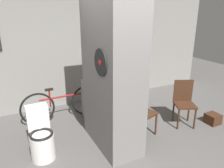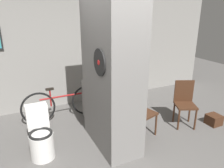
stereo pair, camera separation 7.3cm
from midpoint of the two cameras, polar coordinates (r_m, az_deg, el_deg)
ground_plane at (r=3.59m, az=3.23°, el=-20.22°), size 14.00×14.00×0.00m
wall_back at (r=5.32m, az=-10.29°, el=8.27°), size 8.00×0.09×2.60m
pillar_center at (r=3.51m, az=0.45°, el=3.02°), size 0.62×1.23×2.60m
counter_shelf at (r=4.86m, az=0.36°, el=-3.28°), size 1.24×0.44×0.85m
toilet at (r=3.74m, az=-17.61°, el=-12.93°), size 0.38×0.54×0.82m
chair_near_pillar at (r=4.12m, az=8.12°, el=-6.52°), size 0.47×0.47×0.92m
chair_by_doorway at (r=4.65m, az=18.86°, el=-4.31°), size 0.51×0.51×0.92m
bicycle at (r=4.78m, az=-12.05°, el=-4.95°), size 1.74×0.42×0.75m
bottle_tall at (r=4.77m, az=3.20°, el=2.85°), size 0.08×0.08×0.25m
bottle_short at (r=4.79m, az=4.85°, el=2.56°), size 0.09×0.09×0.19m
floor_crate at (r=5.04m, az=25.42°, el=-8.42°), size 0.26×0.26×0.21m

